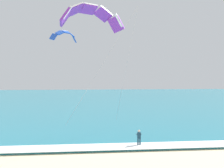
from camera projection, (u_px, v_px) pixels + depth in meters
sea at (107, 98)px, 83.87m from camera, size 200.00×120.00×0.20m
surf_foam at (160, 145)px, 25.19m from camera, size 200.00×2.45×0.04m
surfboard at (139, 147)px, 25.37m from camera, size 0.60×1.44×0.09m
kitesurfer at (139, 137)px, 25.37m from camera, size 0.55×0.56×1.69m
kite_primary at (91, 15)px, 32.60m from camera, size 8.14×9.98×14.71m
kite_distant at (65, 35)px, 49.94m from camera, size 4.98×4.30×2.18m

